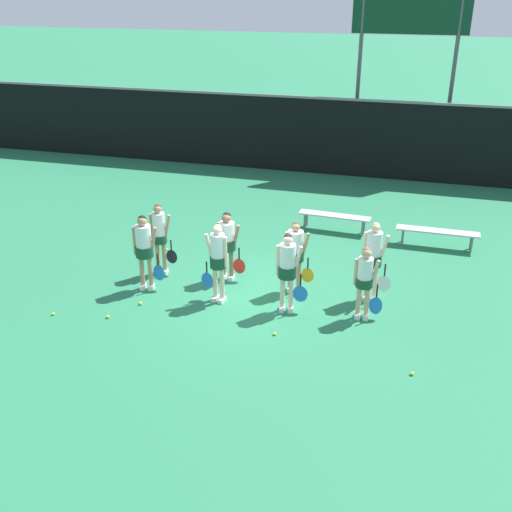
% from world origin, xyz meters
% --- Properties ---
extents(ground_plane, '(140.00, 140.00, 0.00)m').
position_xyz_m(ground_plane, '(0.00, 0.00, 0.00)').
color(ground_plane, '#26724C').
extents(fence_windscreen, '(60.00, 0.08, 2.74)m').
position_xyz_m(fence_windscreen, '(0.00, 9.47, 1.38)').
color(fence_windscreen, black).
rests_on(fence_windscreen, ground_plane).
extents(scoreboard, '(3.87, 0.15, 6.47)m').
position_xyz_m(scoreboard, '(2.44, 10.53, 5.07)').
color(scoreboard, '#515156').
rests_on(scoreboard, ground_plane).
extents(bench_courtside, '(2.13, 0.39, 0.47)m').
position_xyz_m(bench_courtside, '(3.91, 3.77, 0.41)').
color(bench_courtside, '#B2B2B7').
rests_on(bench_courtside, ground_plane).
extents(bench_far, '(2.02, 0.49, 0.47)m').
position_xyz_m(bench_far, '(1.13, 4.18, 0.41)').
color(bench_far, '#B2B2B7').
rests_on(bench_far, ground_plane).
extents(player_0, '(0.67, 0.40, 1.78)m').
position_xyz_m(player_0, '(-2.45, -0.41, 1.06)').
color(player_0, tan).
rests_on(player_0, ground_plane).
extents(player_1, '(0.63, 0.35, 1.79)m').
position_xyz_m(player_1, '(-0.70, -0.51, 1.05)').
color(player_1, beige).
rests_on(player_1, ground_plane).
extents(player_2, '(0.68, 0.39, 1.76)m').
position_xyz_m(player_2, '(0.84, -0.53, 1.04)').
color(player_2, beige).
rests_on(player_2, ground_plane).
extents(player_3, '(0.63, 0.35, 1.60)m').
position_xyz_m(player_3, '(2.43, -0.40, 0.94)').
color(player_3, tan).
rests_on(player_3, ground_plane).
extents(player_4, '(0.62, 0.34, 1.75)m').
position_xyz_m(player_4, '(-2.45, 0.41, 1.02)').
color(player_4, tan).
rests_on(player_4, ground_plane).
extents(player_5, '(0.69, 0.41, 1.66)m').
position_xyz_m(player_5, '(-0.83, 0.56, 0.99)').
color(player_5, '#8C664C').
rests_on(player_5, ground_plane).
extents(player_6, '(0.68, 0.40, 1.66)m').
position_xyz_m(player_6, '(0.81, 0.39, 0.98)').
color(player_6, tan).
rests_on(player_6, ground_plane).
extents(player_7, '(0.66, 0.38, 1.81)m').
position_xyz_m(player_7, '(2.51, 0.45, 1.07)').
color(player_7, beige).
rests_on(player_7, ground_plane).
extents(tennis_ball_0, '(0.07, 0.07, 0.07)m').
position_xyz_m(tennis_ball_0, '(-2.28, -1.16, 0.04)').
color(tennis_ball_0, '#CCE033').
rests_on(tennis_ball_0, ground_plane).
extents(tennis_ball_1, '(0.07, 0.07, 0.07)m').
position_xyz_m(tennis_ball_1, '(-3.86, -2.06, 0.03)').
color(tennis_ball_1, '#CCE033').
rests_on(tennis_ball_1, ground_plane).
extents(tennis_ball_2, '(0.07, 0.07, 0.07)m').
position_xyz_m(tennis_ball_2, '(-2.69, -1.86, 0.03)').
color(tennis_ball_2, '#CCE033').
rests_on(tennis_ball_2, ground_plane).
extents(tennis_ball_3, '(0.07, 0.07, 0.07)m').
position_xyz_m(tennis_ball_3, '(-2.86, 1.65, 0.03)').
color(tennis_ball_3, '#CCE033').
rests_on(tennis_ball_3, ground_plane).
extents(tennis_ball_4, '(0.07, 0.07, 0.07)m').
position_xyz_m(tennis_ball_4, '(3.53, -2.20, 0.03)').
color(tennis_ball_4, '#CCE033').
rests_on(tennis_ball_4, ground_plane).
extents(tennis_ball_5, '(0.06, 0.06, 0.06)m').
position_xyz_m(tennis_ball_5, '(0.83, -1.57, 0.03)').
color(tennis_ball_5, '#CCE033').
rests_on(tennis_ball_5, ground_plane).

